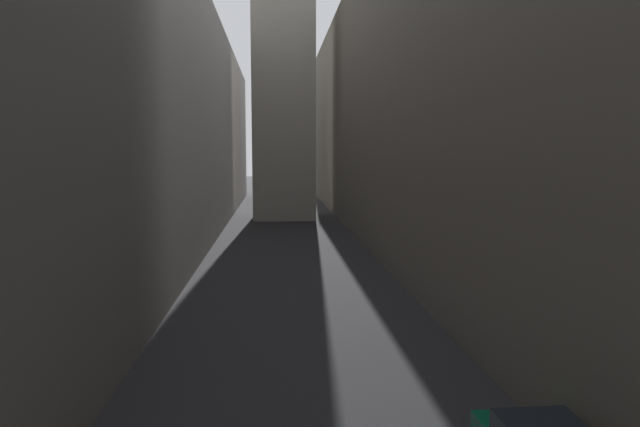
# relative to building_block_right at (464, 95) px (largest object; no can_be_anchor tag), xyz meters

# --- Properties ---
(ground_plane) EXTENTS (264.00, 264.00, 0.00)m
(ground_plane) POSITION_rel_building_block_right_xyz_m (-11.81, -2.00, -10.63)
(ground_plane) COLOR #232326
(building_block_left) EXTENTS (13.58, 108.00, 18.15)m
(building_block_left) POSITION_rel_building_block_right_xyz_m (-24.11, 0.00, -1.56)
(building_block_left) COLOR slate
(building_block_left) RESTS_ON ground
(building_block_right) EXTENTS (12.63, 108.00, 21.26)m
(building_block_right) POSITION_rel_building_block_right_xyz_m (0.00, 0.00, 0.00)
(building_block_right) COLOR #60594F
(building_block_right) RESTS_ON ground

